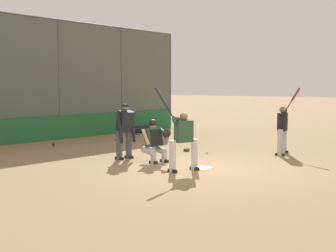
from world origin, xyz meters
TOP-DOWN VIEW (x-y plane):
  - ground_plane at (0.00, 0.00)m, footprint 160.00×160.00m
  - home_plate_marker at (0.00, 0.00)m, footprint 0.43×0.43m
  - backstop_fence at (0.00, -8.37)m, footprint 17.19×0.08m
  - padding_wall at (0.00, -8.27)m, footprint 16.76×0.18m
  - bleachers_beyond at (-0.83, -11.23)m, footprint 11.97×3.05m
  - batter_at_plate at (0.67, -0.10)m, footprint 0.83×0.86m
  - catcher_behind_plate at (0.11, -1.56)m, footprint 0.64×0.77m
  - umpire_home at (0.24, -2.61)m, footprint 0.65×0.41m
  - batter_on_deck at (-3.62, 0.41)m, footprint 1.08×0.54m
  - spare_bat_near_backstop at (-4.70, -7.10)m, footprint 0.87×0.16m
  - spare_bat_by_padding at (-0.39, -6.99)m, footprint 0.52×0.72m
  - spare_bat_first_base_side at (-2.55, -5.74)m, footprint 0.32×0.82m
  - fielding_glove_on_dirt at (-2.21, -2.27)m, footprint 0.28×0.21m
  - baseball_loose at (-2.22, -1.46)m, footprint 0.07×0.07m
  - equipment_bag_dugout_side at (-5.71, -7.57)m, footprint 1.17×0.33m

SIDE VIEW (x-z plane):
  - ground_plane at x=0.00m, z-range 0.00..0.00m
  - home_plate_marker at x=0.00m, z-range 0.00..0.01m
  - spare_bat_near_backstop at x=-4.70m, z-range 0.00..0.07m
  - spare_bat_by_padding at x=-0.39m, z-range 0.00..0.07m
  - spare_bat_first_base_side at x=-2.55m, z-range 0.00..0.07m
  - baseball_loose at x=-2.22m, z-range 0.00..0.07m
  - fielding_glove_on_dirt at x=-2.21m, z-range 0.00..0.10m
  - equipment_bag_dugout_side at x=-5.71m, z-range 0.00..0.33m
  - padding_wall at x=0.00m, z-range 0.00..0.94m
  - bleachers_beyond at x=-0.83m, z-range -0.31..1.49m
  - catcher_behind_plate at x=0.11m, z-range 0.02..1.22m
  - batter_at_plate at x=0.67m, z-range -0.24..1.85m
  - batter_on_deck at x=-3.62m, z-range -0.22..1.85m
  - umpire_home at x=0.24m, z-range 0.06..1.66m
  - backstop_fence at x=0.00m, z-range 0.09..4.86m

